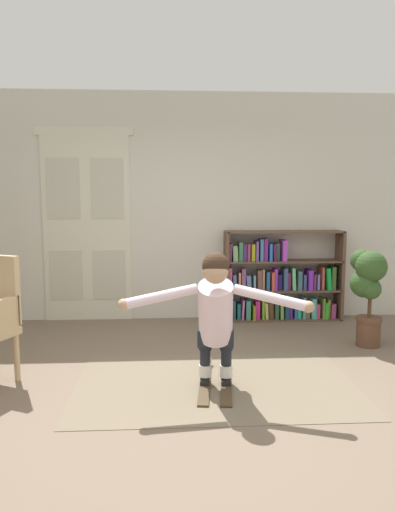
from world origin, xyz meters
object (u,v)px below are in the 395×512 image
object	(u,v)px
potted_plant	(368,285)
person_skier	(216,310)
bookshelf	(279,281)
skis_pair	(216,381)

from	to	relation	value
potted_plant	person_skier	distance (m)	2.06
bookshelf	skis_pair	world-z (taller)	bookshelf
person_skier	potted_plant	bearing A→B (deg)	32.87
bookshelf	skis_pair	size ratio (longest dim) A/B	1.56
skis_pair	person_skier	size ratio (longest dim) A/B	0.66
potted_plant	skis_pair	bearing A→B (deg)	-151.61
bookshelf	potted_plant	xyz separation A→B (m)	(0.69, -1.16, 0.17)
bookshelf	skis_pair	distance (m)	2.37
potted_plant	skis_pair	xyz separation A→B (m)	(-1.71, -0.92, -0.65)
bookshelf	person_skier	xyz separation A→B (m)	(-1.04, -2.28, 0.19)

